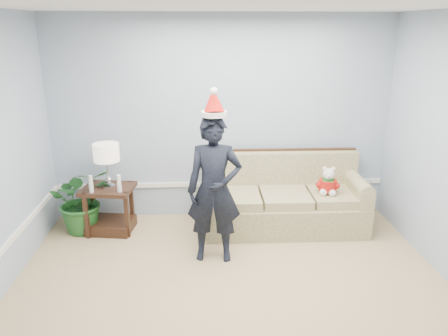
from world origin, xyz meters
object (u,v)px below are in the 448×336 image
sofa (283,201)px  houseplant (82,199)px  table_lamp (106,154)px  man (214,190)px  teddy_bear (328,184)px  side_table (110,214)px

sofa → houseplant: 2.59m
sofa → houseplant: bearing=-179.2°
table_lamp → man: 1.52m
teddy_bear → sofa: bearing=175.5°
table_lamp → teddy_bear: size_ratio=1.58×
table_lamp → teddy_bear: (2.76, -0.13, -0.40)m
man → houseplant: bearing=158.9°
houseplant → teddy_bear: bearing=-3.0°
teddy_bear → table_lamp: bearing=-170.1°
table_lamp → sofa: bearing=0.9°
houseplant → side_table: bearing=-4.3°
side_table → houseplant: bearing=175.7°
houseplant → man: 1.88m
side_table → teddy_bear: teddy_bear is taller
houseplant → man: size_ratio=0.52×
houseplant → table_lamp: bearing=-5.2°
table_lamp → houseplant: size_ratio=0.66×
table_lamp → man: man is taller
sofa → man: size_ratio=1.25×
man → side_table: bearing=154.2°
side_table → sofa: bearing=0.7°
sofa → table_lamp: bearing=-178.4°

